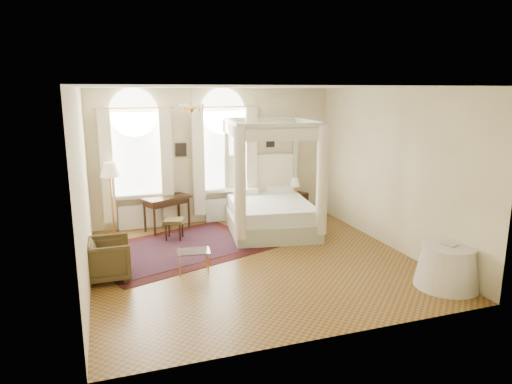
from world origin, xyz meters
The scene contains 18 objects.
ground centered at (0.00, 0.00, 0.00)m, with size 6.00×6.00×0.00m, color olive.
room_walls centered at (0.00, 0.00, 1.98)m, with size 6.00×6.00×6.00m.
window_left centered at (-1.90, 2.87, 1.49)m, with size 1.62×0.27×3.29m.
window_right centered at (0.20, 2.87, 1.49)m, with size 1.62×0.27×3.29m.
chandelier centered at (-0.90, 1.20, 2.91)m, with size 0.51×0.45×0.50m.
wall_pictures centered at (0.09, 2.97, 1.89)m, with size 2.54×0.03×0.39m.
canopy_bed centered at (0.99, 1.72, 0.59)m, with size 2.28×2.65×2.60m.
nightstand centered at (2.11, 2.70, 0.31)m, with size 0.44×0.40×0.63m, color black.
nightstand_lamp centered at (2.02, 2.69, 0.89)m, with size 0.27×0.27×0.40m.
writing_desk centered at (-1.30, 2.59, 0.69)m, with size 1.21×0.95×0.80m.
laptop centered at (-1.08, 2.53, 0.82)m, with size 0.31×0.20×0.02m, color black.
stool centered at (-1.25, 1.81, 0.39)m, with size 0.52×0.52×0.47m.
armchair centered at (-2.70, 0.00, 0.36)m, with size 0.78×0.80×0.73m, color #43361D.
coffee_table centered at (-1.21, -0.17, 0.36)m, with size 0.64×0.49×0.40m.
floor_lamp centered at (-2.52, 2.53, 1.44)m, with size 0.43×0.43×1.69m.
oriental_rug centered at (-1.27, 1.17, 0.01)m, with size 4.09×3.50×0.01m.
side_table centered at (2.70, -2.17, 0.35)m, with size 1.06×1.06×0.72m.
book centered at (2.64, -2.16, 0.73)m, with size 0.19×0.25×0.02m, color black.
Camera 1 is at (-2.67, -7.94, 3.24)m, focal length 32.00 mm.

